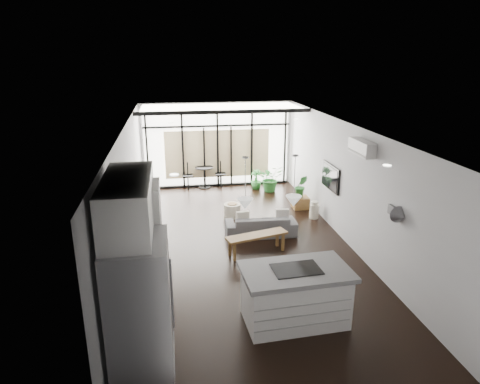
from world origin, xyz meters
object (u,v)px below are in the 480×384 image
object	(u,v)px
island	(295,295)
console_bench	(257,244)
fridge	(140,313)
sofa	(261,222)
pouf	(232,210)
tv	(331,177)
milk_can	(314,210)

from	to	relation	value
island	console_bench	world-z (taller)	island
fridge	sofa	world-z (taller)	fridge
pouf	fridge	bearing A→B (deg)	-109.48
island	tv	size ratio (longest dim) A/B	1.61
island	console_bench	bearing A→B (deg)	89.39
console_bench	island	bearing A→B (deg)	-102.66
milk_can	pouf	bearing A→B (deg)	168.07
fridge	tv	size ratio (longest dim) A/B	1.89
sofa	tv	xyz separation A→B (m)	(1.88, 0.38, 0.96)
sofa	pouf	distance (m)	1.43
island	sofa	size ratio (longest dim) A/B	1.02
fridge	milk_can	xyz separation A→B (m)	(4.28, 5.42, -0.80)
milk_can	tv	bearing A→B (deg)	-65.71
sofa	tv	size ratio (longest dim) A/B	1.58
fridge	sofa	distance (m)	5.31
island	milk_can	bearing A→B (deg)	64.25
fridge	console_bench	world-z (taller)	fridge
pouf	sofa	bearing A→B (deg)	-68.14
sofa	tv	distance (m)	2.15
console_bench	tv	xyz separation A→B (m)	(2.19, 1.38, 1.07)
island	pouf	world-z (taller)	island
island	fridge	xyz separation A→B (m)	(-2.42, -0.95, 0.55)
sofa	tv	bearing A→B (deg)	-166.36
fridge	tv	xyz separation A→B (m)	(4.49, 4.95, 0.26)
island	console_bench	distance (m)	2.64
pouf	console_bench	bearing A→B (deg)	-84.56
pouf	milk_can	world-z (taller)	milk_can
milk_can	fridge	bearing A→B (deg)	-128.28
fridge	sofa	size ratio (longest dim) A/B	1.19
pouf	island	bearing A→B (deg)	-86.08
console_bench	pouf	size ratio (longest dim) A/B	3.07
island	pouf	size ratio (longest dim) A/B	3.84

